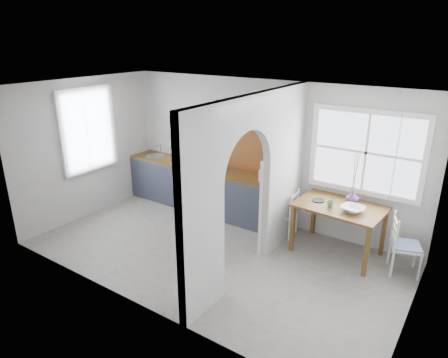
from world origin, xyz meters
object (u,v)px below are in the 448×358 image
Objects in this scene: chair_left at (284,212)px; dining_table at (338,229)px; chair_right at (406,245)px; kettle at (263,175)px; vase at (352,197)px.

dining_table is at bearing 80.75° from chair_left.
kettle is at bearing 68.50° from chair_right.
chair_left is (-0.98, 0.10, 0.01)m from dining_table.
chair_right reaches higher than chair_left.
kettle is 1.12× the size of vase.
vase is (-0.89, 0.17, 0.48)m from chair_right.
dining_table is 1.55m from kettle.
chair_left is 0.94× the size of chair_right.
chair_right is at bearing -10.65° from vase.
vase is at bearing 60.07° from chair_right.
chair_right is (1.99, -0.09, 0.03)m from chair_left.
vase is at bearing 90.63° from chair_left.
chair_right is 3.75× the size of kettle.
dining_table is 1.48× the size of chair_right.
vase reaches higher than chair_right.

